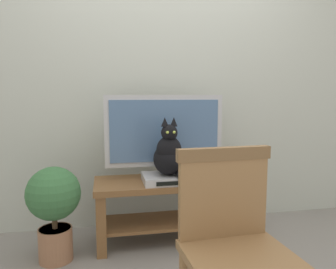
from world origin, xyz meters
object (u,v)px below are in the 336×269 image
object	(u,v)px
wooden_chair	(234,235)
tv	(164,133)
tv_stand	(167,198)
media_box	(168,178)
cat	(169,154)
potted_plant	(54,204)
book_stack	(212,170)

from	to	relation	value
wooden_chair	tv	bearing A→B (deg)	94.31
tv_stand	tv	xyz separation A→B (m)	(0.00, 0.09, 0.50)
media_box	tv_stand	bearing A→B (deg)	87.99
tv	media_box	distance (m)	0.36
wooden_chair	tv_stand	bearing A→B (deg)	94.68
cat	potted_plant	size ratio (longest dim) A/B	0.66
tv	wooden_chair	bearing A→B (deg)	-85.69
tv_stand	media_box	distance (m)	0.19
media_box	book_stack	world-z (taller)	book_stack
tv_stand	cat	size ratio (longest dim) A/B	2.54
book_stack	tv	bearing A→B (deg)	175.05
tv	book_stack	world-z (taller)	tv
tv	book_stack	bearing A→B (deg)	-4.95
wooden_chair	book_stack	bearing A→B (deg)	75.93
media_box	book_stack	xyz separation A→B (m)	(0.39, 0.13, 0.02)
wooden_chair	cat	bearing A→B (deg)	95.10
tv	media_box	xyz separation A→B (m)	(-0.00, -0.16, -0.32)
cat	media_box	bearing A→B (deg)	94.54
tv	tv_stand	bearing A→B (deg)	-90.02
tv_stand	wooden_chair	size ratio (longest dim) A/B	1.23
media_box	potted_plant	world-z (taller)	potted_plant
tv	cat	size ratio (longest dim) A/B	2.15
tv_stand	cat	distance (m)	0.37
wooden_chair	book_stack	xyz separation A→B (m)	(0.29, 1.17, 0.01)
cat	tv	bearing A→B (deg)	89.63
tv_stand	book_stack	xyz separation A→B (m)	(0.38, 0.06, 0.19)
book_stack	potted_plant	size ratio (longest dim) A/B	0.36
cat	potted_plant	world-z (taller)	cat
book_stack	media_box	bearing A→B (deg)	-161.92
tv_stand	media_box	size ratio (longest dim) A/B	2.92
tv_stand	potted_plant	size ratio (longest dim) A/B	1.68
cat	book_stack	xyz separation A→B (m)	(0.38, 0.14, -0.17)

